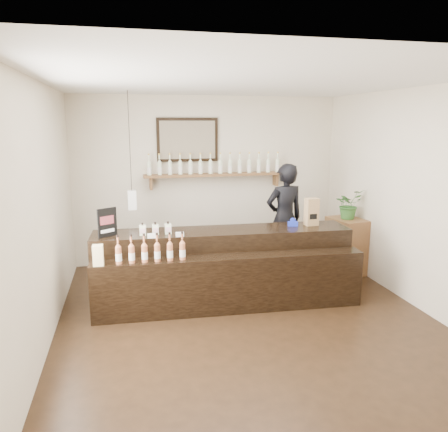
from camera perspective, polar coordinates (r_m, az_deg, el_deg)
ground at (r=5.53m, az=2.92°, el=-13.10°), size 5.00×5.00×0.00m
room_shell at (r=5.05m, az=3.13°, el=4.67°), size 5.00×5.00×5.00m
back_wall_decor at (r=7.32m, az=-2.99°, el=7.32°), size 2.66×0.96×1.69m
counter at (r=5.85m, az=0.06°, el=-6.93°), size 3.44×1.06×1.12m
promo_sign at (r=5.62m, az=-15.01°, el=-0.83°), size 0.23×0.16×0.37m
paper_bag at (r=6.17m, az=11.36°, el=0.54°), size 0.18×0.14×0.38m
tape_dispenser at (r=6.10m, az=8.98°, el=-0.91°), size 0.14×0.08×0.11m
side_cabinet at (r=7.22m, az=15.66°, el=-3.75°), size 0.53×0.67×0.88m
potted_plant at (r=7.08m, az=15.97°, el=1.48°), size 0.51×0.47×0.46m
shopkeeper at (r=6.95m, az=7.91°, el=0.59°), size 0.78×0.58×1.97m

